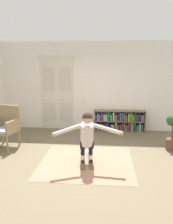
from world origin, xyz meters
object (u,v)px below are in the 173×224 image
Objects in this scene: bookshelf at (119,122)px; wicker_chair at (6,126)px; potted_plant at (173,130)px; skis_pair at (87,160)px; person_skier at (87,134)px.

wicker_chair is at bearing -150.78° from bookshelf.
bookshelf is 3.52m from wicker_chair.
wicker_chair is 1.22× the size of potted_plant.
bookshelf reaches higher than skis_pair.
potted_plant is at bearing -50.15° from bookshelf.
potted_plant is 2.37m from skis_pair.
skis_pair is 0.71m from person_skier.
wicker_chair reaches higher than potted_plant.
person_skier reaches higher than potted_plant.
wicker_chair reaches higher than bookshelf.
person_skier reaches higher than bookshelf.
potted_plant is 1.03× the size of skis_pair.
person_skier is at bearing -22.52° from wicker_chair.
skis_pair is at bearing -156.19° from potted_plant.
skis_pair is at bearing 98.65° from person_skier.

